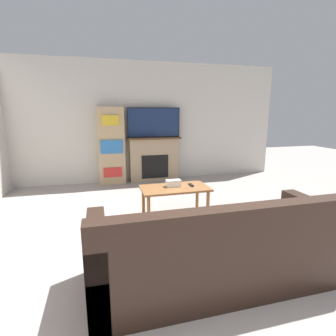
{
  "coord_description": "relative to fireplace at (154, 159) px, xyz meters",
  "views": [
    {
      "loc": [
        -1.03,
        -1.32,
        1.59
      ],
      "look_at": [
        0.1,
        2.85,
        0.66
      ],
      "focal_mm": 28.0,
      "sensor_mm": 36.0,
      "label": 1
    }
  ],
  "objects": [
    {
      "name": "tissue_box",
      "position": [
        -0.18,
        -2.22,
        0.01
      ],
      "size": [
        0.22,
        0.12,
        0.1
      ],
      "color": "white",
      "rests_on": "coffee_table"
    },
    {
      "name": "bookshelf",
      "position": [
        -0.97,
        -0.02,
        0.33
      ],
      "size": [
        0.58,
        0.29,
        1.7
      ],
      "color": "tan",
      "rests_on": "ground_plane"
    },
    {
      "name": "wall_back",
      "position": [
        -0.23,
        0.14,
        0.84
      ],
      "size": [
        6.65,
        0.06,
        2.7
      ],
      "color": "beige",
      "rests_on": "ground_plane"
    },
    {
      "name": "fireplace",
      "position": [
        0.0,
        0.0,
        0.0
      ],
      "size": [
        1.24,
        0.28,
        1.02
      ],
      "color": "tan",
      "rests_on": "ground_plane"
    },
    {
      "name": "tv",
      "position": [
        -0.0,
        -0.02,
        0.84
      ],
      "size": [
        1.21,
        0.03,
        0.67
      ],
      "color": "black",
      "rests_on": "fireplace"
    },
    {
      "name": "couch",
      "position": [
        -0.21,
        -3.88,
        -0.22
      ],
      "size": [
        2.38,
        0.9,
        0.87
      ],
      "color": "black",
      "rests_on": "ground_plane"
    },
    {
      "name": "coffee_table",
      "position": [
        -0.17,
        -2.27,
        -0.1
      ],
      "size": [
        1.02,
        0.55,
        0.48
      ],
      "color": "brown",
      "rests_on": "ground_plane"
    },
    {
      "name": "remote_control",
      "position": [
        0.1,
        -2.25,
        -0.03
      ],
      "size": [
        0.04,
        0.15,
        0.02
      ],
      "color": "black",
      "rests_on": "coffee_table"
    }
  ]
}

